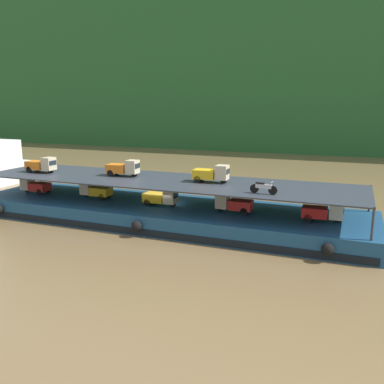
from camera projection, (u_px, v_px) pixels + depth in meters
The scene contains 13 objects.
ground_plane at pixel (163, 222), 33.52m from camera, with size 400.00×400.00×0.00m, color brown.
hillside_far_bank at pixel (296, 32), 90.68m from camera, with size 149.46×37.44×44.47m.
cargo_barge at pixel (163, 213), 33.34m from camera, with size 32.71×8.76×1.50m.
cargo_rack at pixel (162, 180), 32.80m from camera, with size 31.11×7.34×2.00m.
mini_truck_lower_stern at pixel (35, 186), 37.15m from camera, with size 2.75×1.22×1.38m.
mini_truck_lower_aft at pixel (95, 190), 35.22m from camera, with size 2.74×1.21×1.38m.
mini_truck_lower_mid at pixel (161, 197), 32.54m from camera, with size 2.76×1.23×1.38m.
mini_truck_lower_fore at pixel (233, 203), 30.49m from camera, with size 2.75×1.22×1.38m.
mini_truck_lower_bow at pixel (323, 212), 28.13m from camera, with size 2.78×1.27×1.38m.
mini_truck_upper_stern at pixel (41, 165), 36.13m from camera, with size 2.78×1.26×1.38m.
mini_truck_upper_mid at pixel (123, 168), 34.30m from camera, with size 2.78×1.27×1.38m.
mini_truck_upper_fore at pixel (212, 174), 31.51m from camera, with size 2.76×1.24×1.38m.
motorcycle_upper_port at pixel (263, 187), 27.58m from camera, with size 1.90×0.55×0.87m.
Camera 1 is at (14.16, -29.09, 9.42)m, focal length 38.37 mm.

